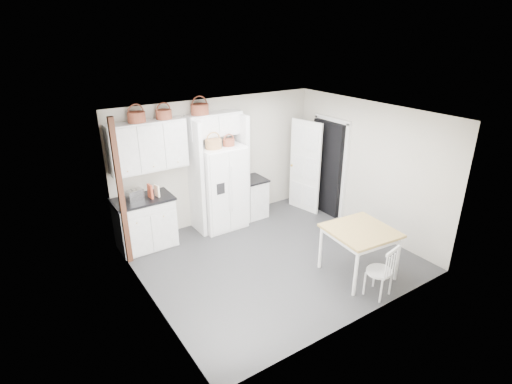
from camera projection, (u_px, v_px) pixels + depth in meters
floor at (274, 258)px, 7.24m from camera, size 4.50×4.50×0.00m
ceiling at (276, 115)px, 6.24m from camera, size 4.50×4.50×0.00m
wall_back at (218, 161)px, 8.28m from camera, size 4.50×0.00×4.50m
wall_left at (145, 226)px, 5.59m from camera, size 0.00×4.00×4.00m
wall_right at (367, 168)px, 7.89m from camera, size 0.00×4.00×4.00m
refrigerator at (221, 187)px, 8.10m from camera, size 0.90×0.72×1.74m
base_cab_left at (145, 223)px, 7.47m from camera, size 1.02×0.65×0.95m
base_cab_right at (253, 198)px, 8.73m from camera, size 0.47×0.57×0.83m
dining_table at (358, 252)px, 6.64m from camera, size 1.09×1.09×0.84m
windsor_chair at (379, 271)px, 6.10m from camera, size 0.48×0.45×0.85m
counter_left at (142, 199)px, 7.28m from camera, size 1.07×0.69×0.04m
counter_right at (253, 179)px, 8.56m from camera, size 0.51×0.60×0.04m
toaster at (135, 195)px, 7.14m from camera, size 0.33×0.24×0.20m
cookbook_red at (150, 191)px, 7.23m from camera, size 0.05×0.17×0.26m
cookbook_cream at (157, 191)px, 7.30m from camera, size 0.06×0.15×0.22m
basket_upper_b at (137, 117)px, 6.87m from camera, size 0.31×0.31×0.18m
basket_upper_c at (164, 114)px, 7.13m from camera, size 0.29×0.29×0.17m
basket_bridge_a at (200, 109)px, 7.49m from camera, size 0.35×0.35×0.19m
basket_fridge_a at (213, 144)px, 7.57m from camera, size 0.32×0.32×0.17m
basket_fridge_b at (229, 142)px, 7.75m from camera, size 0.24×0.24×0.13m
upper_cabinet at (148, 146)px, 7.15m from camera, size 1.40×0.34×0.90m
bridge_cabinet at (214, 124)px, 7.76m from camera, size 1.12×0.34×0.45m
fridge_panel_left at (196, 178)px, 7.77m from camera, size 0.08×0.60×2.30m
fridge_panel_right at (241, 169)px, 8.29m from camera, size 0.08×0.60×2.30m
trim_post at (121, 194)px, 6.66m from camera, size 0.09×0.09×2.60m
doorway_void at (328, 168)px, 8.72m from camera, size 0.18×0.85×2.05m
door_slab at (305, 167)px, 8.79m from camera, size 0.21×0.79×2.05m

